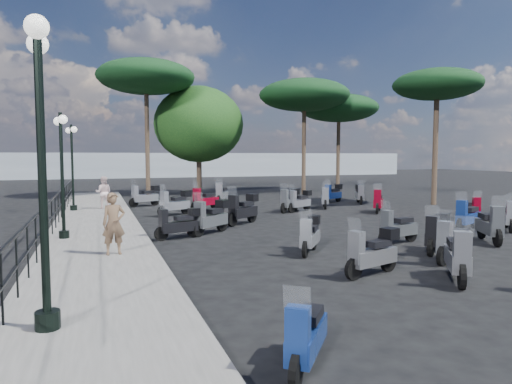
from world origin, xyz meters
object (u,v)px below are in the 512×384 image
object	(u,v)px
lamp_post_2	(72,162)
scooter_4	(145,196)
scooter_25	(360,194)
scooter_26	(325,199)
scooter_3	(175,204)
lamp_post_0	(41,154)
pedestrian_far	(104,192)
scooter_10	(222,194)
scooter_13	(398,229)
scooter_12	(453,243)
scooter_8	(243,210)
scooter_16	(437,234)
scooter_19	(300,201)
pine_0	(304,96)
lamp_post_1	(62,167)
scooter_23	(509,217)
scooter_17	(490,226)
scooter_0	(306,337)
scooter_14	(290,201)
woman	(114,224)
pine_3	(437,85)
pine_1	(339,108)
scooter_22	(467,217)
scooter_9	(205,201)
pine_2	(146,77)
scooter_2	(178,224)
broadleaf_tree	(199,124)
scooter_1	(310,236)
scooter_7	(211,218)
scooter_24	(472,209)
scooter_5	(458,258)
scooter_6	(372,253)

from	to	relation	value
lamp_post_2	scooter_4	distance (m)	4.29
scooter_25	scooter_26	world-z (taller)	scooter_26
scooter_3	lamp_post_0	bearing A→B (deg)	134.15
pedestrian_far	scooter_10	world-z (taller)	pedestrian_far
scooter_13	scooter_25	size ratio (longest dim) A/B	1.04
lamp_post_2	scooter_12	distance (m)	16.36
scooter_8	scooter_16	distance (m)	7.44
scooter_10	scooter_19	xyz separation A→B (m)	(2.52, -4.72, -0.02)
scooter_3	pine_0	distance (m)	15.05
scooter_8	lamp_post_1	bearing A→B (deg)	68.21
scooter_23	scooter_26	size ratio (longest dim) A/B	0.87
scooter_17	scooter_23	world-z (taller)	scooter_17
scooter_0	scooter_14	world-z (taller)	scooter_14
woman	scooter_26	xyz separation A→B (m)	(10.43, 8.50, -0.46)
woman	pine_3	xyz separation A→B (m)	(16.78, 8.06, 5.41)
pine_1	scooter_22	bearing A→B (deg)	-105.66
scooter_9	scooter_16	world-z (taller)	scooter_9
pine_0	pine_2	xyz separation A→B (m)	(-10.55, 0.79, 0.76)
scooter_12	lamp_post_0	bearing A→B (deg)	77.68
scooter_2	pine_3	world-z (taller)	pine_3
broadleaf_tree	pine_1	xyz separation A→B (m)	(10.46, -0.75, 1.38)
scooter_3	scooter_8	size ratio (longest dim) A/B	1.02
scooter_4	pine_0	size ratio (longest dim) A/B	0.21
lamp_post_1	lamp_post_0	bearing A→B (deg)	-100.84
pedestrian_far	scooter_16	size ratio (longest dim) A/B	1.04
scooter_10	scooter_26	distance (m)	5.76
scooter_25	pine_0	xyz separation A→B (m)	(-0.01, 7.14, 6.26)
lamp_post_1	broadleaf_tree	bearing A→B (deg)	52.18
lamp_post_2	pine_3	distance (m)	18.72
scooter_1	scooter_23	world-z (taller)	scooter_23
pedestrian_far	scooter_13	xyz separation A→B (m)	(8.07, -11.29, -0.45)
broadleaf_tree	pine_0	bearing A→B (deg)	-17.94
scooter_12	scooter_7	bearing A→B (deg)	13.66
scooter_0	pine_1	distance (m)	30.04
lamp_post_0	pine_0	xyz separation A→B (m)	(14.40, 21.88, 4.13)
scooter_22	scooter_24	xyz separation A→B (m)	(2.30, 2.11, -0.06)
scooter_17	pine_0	xyz separation A→B (m)	(2.55, 18.37, 6.25)
scooter_23	broadleaf_tree	size ratio (longest dim) A/B	0.19
scooter_5	scooter_10	distance (m)	16.72
scooter_23	scooter_25	world-z (taller)	scooter_23
pedestrian_far	scooter_16	world-z (taller)	pedestrian_far
pine_1	broadleaf_tree	bearing A→B (deg)	175.88
scooter_8	scooter_17	xyz separation A→B (m)	(5.88, -6.02, -0.05)
scooter_7	scooter_17	size ratio (longest dim) A/B	0.89
scooter_25	scooter_22	bearing A→B (deg)	105.75
scooter_1	scooter_17	bearing A→B (deg)	-146.83
scooter_0	scooter_4	distance (m)	19.26
scooter_6	pine_1	xyz separation A→B (m)	(11.60, 21.93, 5.66)
woman	pine_3	size ratio (longest dim) A/B	0.22
scooter_12	scooter_13	distance (m)	2.41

